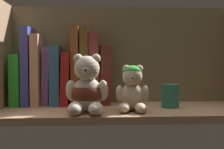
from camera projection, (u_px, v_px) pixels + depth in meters
The scene contains 15 objects.
shelf_board at pixel (125, 112), 84.57cm from camera, with size 71.17×26.21×2.00cm, color #A87F5B.
shelf_back_panel at pixel (121, 58), 97.49cm from camera, with size 73.57×1.20×33.54cm, color olive.
book_0 at pixel (20, 79), 92.26cm from camera, with size 3.00×14.06×15.80cm, color green.
book_1 at pixel (29, 66), 92.24cm from camera, with size 2.37×14.53×24.06cm, color #3C40A0.
book_2 at pixel (38, 70), 92.46cm from camera, with size 2.43×14.31×21.82cm, color tan.
book_3 at pixel (47, 76), 92.71cm from camera, with size 2.15×9.10×18.03cm, color #A471BB.
book_4 at pixel (57, 75), 92.87cm from camera, with size 3.01×13.24×18.38cm, color #2F5D87.
book_5 at pixel (67, 79), 93.10cm from camera, with size 2.43×14.16×16.28cm, color maroon.
book_6 at pixel (75, 66), 93.07cm from camera, with size 2.37×11.50×24.55cm, color brown.
book_7 at pixel (84, 67), 93.26cm from camera, with size 2.49×12.06×23.64cm, color brown.
book_8 at pixel (94, 69), 93.47cm from camera, with size 2.95×11.23×22.40cm, color maroon.
book_9 at pixel (105, 75), 93.77cm from camera, with size 3.29×10.94×18.49cm, color maroon.
teddy_bear_larger at pixel (87, 90), 77.30cm from camera, with size 11.47×12.01×15.67cm.
teddy_bear_smaller at pixel (132, 89), 79.73cm from camera, with size 9.36×9.62×12.69cm.
pillar_candle at pixel (170, 96), 86.19cm from camera, with size 5.22×5.22×6.88cm, color #2D7A66.
Camera 1 is at (-8.60, -83.60, 15.82)cm, focal length 46.70 mm.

